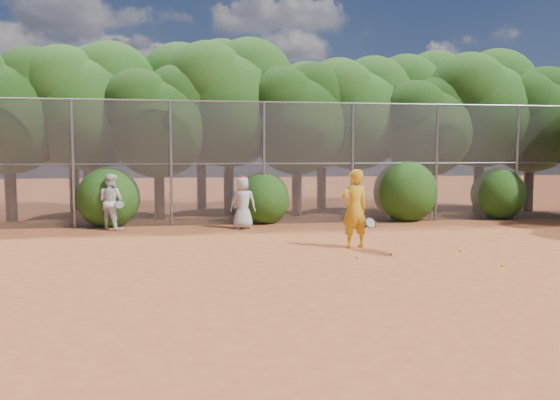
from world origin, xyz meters
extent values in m
plane|color=#A34C24|center=(0.00, 0.00, 0.00)|extent=(80.00, 80.00, 0.00)
cylinder|color=gray|center=(-7.00, 6.00, 2.00)|extent=(0.09, 0.09, 4.00)
cylinder|color=gray|center=(-4.00, 6.00, 2.00)|extent=(0.09, 0.09, 4.00)
cylinder|color=gray|center=(-1.00, 6.00, 2.00)|extent=(0.09, 0.09, 4.00)
cylinder|color=gray|center=(2.00, 6.00, 2.00)|extent=(0.09, 0.09, 4.00)
cylinder|color=gray|center=(5.00, 6.00, 2.00)|extent=(0.09, 0.09, 4.00)
cylinder|color=gray|center=(8.00, 6.00, 2.00)|extent=(0.09, 0.09, 4.00)
cylinder|color=gray|center=(0.00, 6.00, 4.00)|extent=(20.00, 0.05, 0.05)
cylinder|color=gray|center=(0.00, 6.00, 2.00)|extent=(20.00, 0.04, 0.04)
cube|color=slate|center=(0.00, 6.00, 2.00)|extent=(20.00, 0.02, 4.00)
cylinder|color=black|center=(-9.50, 8.00, 1.19)|extent=(0.38, 0.38, 2.38)
sphere|color=black|center=(-9.50, 8.00, 3.52)|extent=(3.81, 3.81, 3.81)
sphere|color=black|center=(-8.74, 8.38, 4.47)|extent=(3.05, 3.05, 3.05)
cylinder|color=black|center=(-7.00, 8.50, 1.26)|extent=(0.38, 0.38, 2.52)
sphere|color=#1E4812|center=(-7.00, 8.50, 3.73)|extent=(4.03, 4.03, 4.03)
sphere|color=#1E4812|center=(-6.19, 8.90, 4.74)|extent=(3.23, 3.23, 3.23)
sphere|color=#1E4812|center=(-7.71, 8.20, 4.54)|extent=(3.02, 3.02, 3.02)
cylinder|color=black|center=(-4.50, 7.80, 1.08)|extent=(0.36, 0.36, 2.17)
sphere|color=black|center=(-4.50, 7.80, 3.21)|extent=(3.47, 3.47, 3.47)
sphere|color=black|center=(-3.81, 8.15, 4.08)|extent=(2.78, 2.78, 2.78)
sphere|color=black|center=(-5.11, 7.54, 3.91)|extent=(2.60, 2.60, 2.60)
cylinder|color=black|center=(-2.00, 8.80, 1.33)|extent=(0.39, 0.39, 2.66)
sphere|color=#1E4812|center=(-2.00, 8.80, 3.94)|extent=(4.26, 4.26, 4.26)
sphere|color=#1E4812|center=(-1.15, 9.23, 5.00)|extent=(3.40, 3.40, 3.40)
sphere|color=#1E4812|center=(-2.74, 8.48, 4.79)|extent=(3.19, 3.19, 3.19)
cylinder|color=black|center=(0.50, 8.20, 1.14)|extent=(0.37, 0.37, 2.27)
sphere|color=black|center=(0.50, 8.20, 3.37)|extent=(3.64, 3.64, 3.64)
sphere|color=black|center=(1.23, 8.56, 4.28)|extent=(2.91, 2.91, 2.91)
sphere|color=black|center=(-0.14, 7.93, 4.10)|extent=(2.73, 2.73, 2.73)
cylinder|color=black|center=(3.00, 9.00, 1.22)|extent=(0.38, 0.38, 2.45)
sphere|color=#1E4812|center=(3.00, 9.00, 3.63)|extent=(3.92, 3.92, 3.92)
sphere|color=#1E4812|center=(3.78, 9.39, 4.61)|extent=(3.14, 3.14, 3.14)
sphere|color=#1E4812|center=(2.31, 8.71, 4.41)|extent=(2.94, 2.94, 2.94)
cylinder|color=black|center=(5.50, 8.00, 1.05)|extent=(0.36, 0.36, 2.10)
sphere|color=black|center=(5.50, 8.00, 3.11)|extent=(3.36, 3.36, 3.36)
sphere|color=black|center=(6.17, 8.34, 3.95)|extent=(2.69, 2.69, 2.69)
sphere|color=black|center=(4.91, 7.75, 3.78)|extent=(2.52, 2.52, 2.52)
cylinder|color=black|center=(8.00, 8.60, 1.29)|extent=(0.39, 0.39, 2.59)
sphere|color=#1E4812|center=(8.00, 8.60, 3.83)|extent=(4.14, 4.14, 4.14)
sphere|color=#1E4812|center=(8.83, 9.01, 4.87)|extent=(3.32, 3.32, 3.32)
sphere|color=#1E4812|center=(7.27, 8.29, 4.66)|extent=(3.11, 3.11, 3.11)
cylinder|color=black|center=(10.00, 8.30, 1.15)|extent=(0.37, 0.37, 2.31)
sphere|color=black|center=(10.00, 8.30, 3.42)|extent=(3.70, 3.70, 3.70)
sphere|color=black|center=(10.74, 8.67, 4.34)|extent=(2.96, 2.96, 2.96)
sphere|color=black|center=(9.35, 8.02, 4.16)|extent=(2.77, 2.77, 2.77)
cylinder|color=black|center=(-8.00, 10.80, 1.31)|extent=(0.39, 0.39, 2.62)
sphere|color=#1E4812|center=(-8.00, 10.80, 3.88)|extent=(4.20, 4.20, 4.20)
sphere|color=#1E4812|center=(-7.16, 11.22, 4.94)|extent=(3.36, 3.36, 3.36)
sphere|color=#1E4812|center=(-8.73, 10.49, 4.72)|extent=(3.15, 3.15, 3.15)
cylinder|color=black|center=(-3.00, 11.00, 1.40)|extent=(0.40, 0.40, 2.80)
sphere|color=#1E4812|center=(-3.00, 11.00, 4.14)|extent=(4.48, 4.48, 4.48)
sphere|color=#1E4812|center=(-2.10, 11.45, 5.26)|extent=(3.58, 3.58, 3.58)
sphere|color=#1E4812|center=(-3.78, 10.66, 5.04)|extent=(3.36, 3.36, 3.36)
cylinder|color=black|center=(2.00, 10.60, 1.26)|extent=(0.38, 0.38, 2.52)
sphere|color=#1E4812|center=(2.00, 10.60, 3.73)|extent=(4.03, 4.03, 4.03)
sphere|color=#1E4812|center=(2.81, 11.00, 4.74)|extent=(3.23, 3.23, 3.23)
sphere|color=#1E4812|center=(1.29, 10.30, 4.54)|extent=(3.02, 3.02, 3.02)
cylinder|color=black|center=(6.50, 11.20, 1.36)|extent=(0.40, 0.40, 2.73)
sphere|color=#1E4812|center=(6.50, 11.20, 4.04)|extent=(4.37, 4.37, 4.37)
sphere|color=#1E4812|center=(7.37, 11.64, 5.13)|extent=(3.49, 3.49, 3.49)
sphere|color=#1E4812|center=(5.74, 10.87, 4.91)|extent=(3.28, 3.28, 3.28)
sphere|color=#1E4812|center=(-6.00, 6.30, 1.00)|extent=(2.00, 2.00, 2.00)
sphere|color=#1E4812|center=(-1.00, 6.30, 0.90)|extent=(1.80, 1.80, 1.80)
sphere|color=#1E4812|center=(4.00, 6.30, 1.10)|extent=(2.20, 2.20, 2.20)
sphere|color=#1E4812|center=(7.50, 6.30, 0.95)|extent=(1.90, 1.90, 1.90)
imported|color=gold|center=(0.65, 1.14, 0.98)|extent=(0.80, 0.62, 1.96)
torus|color=black|center=(1.00, 0.94, 0.65)|extent=(0.34, 0.24, 0.28)
cylinder|color=black|center=(0.95, 1.12, 0.54)|extent=(0.10, 0.26, 0.17)
imported|color=silver|center=(-1.78, 5.00, 0.81)|extent=(0.84, 0.59, 1.62)
ellipsoid|color=#A91818|center=(-1.78, 5.00, 1.58)|extent=(0.22, 0.22, 0.13)
sphere|color=#CAD226|center=(-1.48, 4.80, 0.85)|extent=(0.07, 0.07, 0.07)
imported|color=white|center=(-5.80, 5.40, 0.86)|extent=(1.05, 0.99, 1.72)
torus|color=black|center=(-5.50, 5.10, 0.80)|extent=(0.31, 0.16, 0.29)
cylinder|color=black|center=(-5.51, 5.30, 0.71)|extent=(0.04, 0.27, 0.14)
sphere|color=#CAD226|center=(1.24, 0.10, 0.03)|extent=(0.07, 0.07, 0.07)
sphere|color=#CAD226|center=(4.58, 1.60, 0.03)|extent=(0.07, 0.07, 0.07)
sphere|color=#CAD226|center=(3.05, -1.49, 0.03)|extent=(0.07, 0.07, 0.07)
sphere|color=#CAD226|center=(2.98, 0.21, 0.03)|extent=(0.07, 0.07, 0.07)
sphere|color=#CAD226|center=(0.34, -0.16, 0.03)|extent=(0.07, 0.07, 0.07)
sphere|color=#CAD226|center=(3.63, 4.51, 0.03)|extent=(0.07, 0.07, 0.07)
camera|label=1|loc=(-3.18, -11.80, 2.37)|focal=35.00mm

